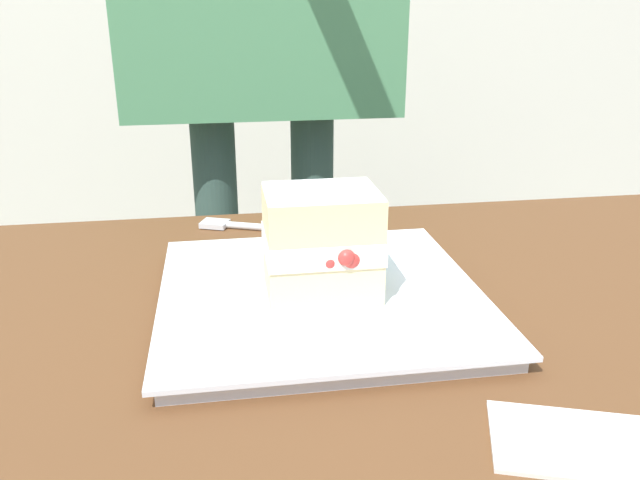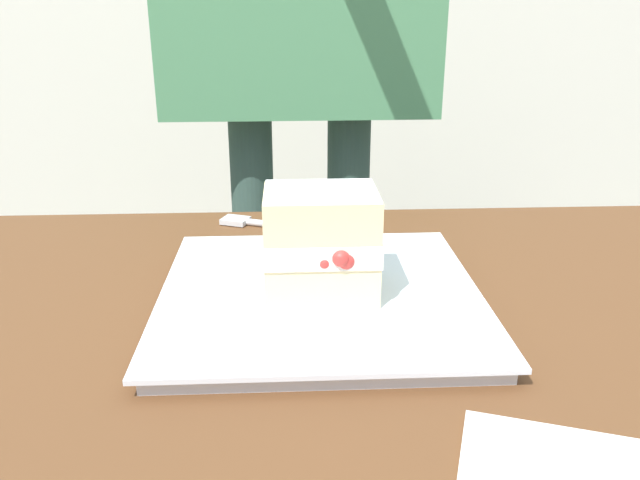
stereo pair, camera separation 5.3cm
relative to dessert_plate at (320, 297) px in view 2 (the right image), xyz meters
name	(u,v)px [view 2 (the right image)]	position (x,y,z in m)	size (l,w,h in m)	color
dessert_plate	(320,297)	(0.00, 0.00, 0.00)	(0.27, 0.27, 0.02)	white
cake_slice	(321,243)	(0.00, -0.01, 0.05)	(0.09, 0.08, 0.09)	beige
dessert_fork	(281,226)	(-0.03, 0.20, 0.00)	(0.16, 0.08, 0.01)	silver
paper_napkin	(564,463)	(0.13, -0.21, -0.01)	(0.13, 0.10, 0.00)	silver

